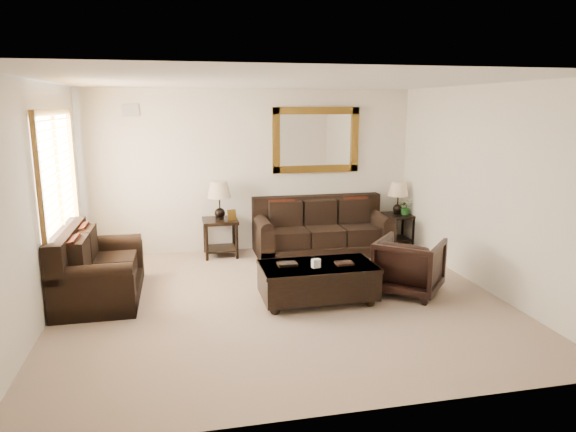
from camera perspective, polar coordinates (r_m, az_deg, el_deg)
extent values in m
cube|color=gray|center=(6.60, -0.70, -9.37)|extent=(5.50, 5.00, 0.01)
cube|color=white|center=(6.14, -0.76, 14.77)|extent=(5.50, 5.00, 0.01)
cube|color=silver|center=(8.67, -4.02, 5.03)|extent=(5.50, 0.01, 2.70)
cube|color=silver|center=(3.87, 6.65, -3.96)|extent=(5.50, 0.01, 2.70)
cube|color=silver|center=(6.30, -26.07, 1.13)|extent=(0.01, 5.00, 2.70)
cube|color=silver|center=(7.28, 21.02, 2.89)|extent=(0.01, 5.00, 2.70)
cube|color=white|center=(7.13, -24.42, 4.06)|extent=(0.01, 1.80, 1.50)
cube|color=brown|center=(7.07, -24.71, 10.42)|extent=(0.06, 1.96, 0.08)
cube|color=brown|center=(7.26, -23.61, -2.09)|extent=(0.06, 1.96, 0.08)
cube|color=brown|center=(6.22, -25.87, 2.89)|extent=(0.06, 0.08, 1.50)
cube|color=brown|center=(8.04, -22.81, 4.99)|extent=(0.06, 0.08, 1.50)
cube|color=brown|center=(7.13, -24.15, 4.08)|extent=(0.05, 0.05, 1.50)
cube|color=#533210|center=(8.81, 3.13, 8.42)|extent=(1.50, 0.06, 1.10)
cube|color=white|center=(8.82, 3.10, 8.42)|extent=(1.26, 0.01, 0.86)
cube|color=#999999|center=(8.52, -17.10, 11.15)|extent=(0.25, 0.02, 0.18)
cube|color=black|center=(8.66, 3.81, -3.48)|extent=(2.23, 0.96, 0.18)
cube|color=black|center=(8.87, 3.21, 0.85)|extent=(2.23, 0.22, 0.46)
cube|color=black|center=(8.44, -0.03, -2.26)|extent=(0.57, 0.79, 0.27)
cube|color=black|center=(8.58, 3.87, -2.05)|extent=(0.57, 0.79, 0.27)
cube|color=black|center=(8.76, 7.62, -1.83)|extent=(0.57, 0.79, 0.27)
cube|color=black|center=(8.40, -2.79, -2.71)|extent=(0.22, 0.96, 0.54)
cylinder|color=black|center=(8.33, -2.81, -0.92)|extent=(0.22, 0.95, 0.22)
cube|color=black|center=(8.93, 10.04, -1.97)|extent=(0.22, 0.96, 0.54)
cylinder|color=black|center=(8.87, 10.11, -0.29)|extent=(0.22, 0.95, 0.22)
cube|color=#55180B|center=(8.54, -0.67, 0.40)|extent=(0.43, 0.19, 0.44)
cube|color=#55180B|center=(8.89, 7.58, 0.75)|extent=(0.43, 0.19, 0.44)
cube|color=black|center=(7.09, -20.00, -7.78)|extent=(0.96, 1.62, 0.18)
cube|color=black|center=(6.98, -23.37, -3.25)|extent=(0.22, 1.62, 0.46)
cube|color=black|center=(6.74, -20.30, -6.79)|extent=(0.79, 0.57, 0.27)
cube|color=black|center=(7.29, -19.67, -5.31)|extent=(0.79, 0.57, 0.27)
cube|color=black|center=(6.38, -20.94, -8.39)|extent=(0.96, 0.22, 0.54)
cylinder|color=black|center=(6.29, -21.13, -6.09)|extent=(0.95, 0.22, 0.22)
cube|color=black|center=(7.70, -19.42, -4.79)|extent=(0.96, 0.22, 0.54)
cylinder|color=black|center=(7.63, -19.56, -2.85)|extent=(0.95, 0.22, 0.22)
cube|color=#55180B|center=(6.62, -22.33, -4.01)|extent=(0.19, 0.43, 0.44)
cube|color=#55180B|center=(7.28, -21.41, -2.53)|extent=(0.19, 0.43, 0.44)
cube|color=black|center=(8.42, -7.56, -0.53)|extent=(0.56, 0.56, 0.05)
cube|color=black|center=(8.53, -7.47, -3.58)|extent=(0.48, 0.48, 0.03)
cylinder|color=black|center=(8.25, -9.02, -3.04)|extent=(0.05, 0.05, 0.56)
cylinder|color=black|center=(8.28, -5.70, -2.88)|extent=(0.05, 0.05, 0.56)
cylinder|color=black|center=(8.71, -9.21, -2.23)|extent=(0.05, 0.05, 0.56)
cylinder|color=black|center=(8.74, -6.06, -2.08)|extent=(0.05, 0.05, 0.56)
sphere|color=black|center=(8.39, -7.58, 0.32)|extent=(0.17, 0.17, 0.17)
cylinder|color=black|center=(8.36, -7.62, 1.55)|extent=(0.02, 0.02, 0.37)
cone|color=tan|center=(8.32, -7.66, 2.94)|extent=(0.39, 0.39, 0.27)
cube|color=#533210|center=(8.31, -6.26, 0.13)|extent=(0.15, 0.10, 0.17)
cube|color=black|center=(9.22, 12.03, 0.09)|extent=(0.51, 0.51, 0.05)
cube|color=black|center=(9.32, 11.92, -2.46)|extent=(0.44, 0.44, 0.03)
cylinder|color=black|center=(9.00, 11.25, -2.00)|extent=(0.05, 0.05, 0.51)
cylinder|color=black|center=(9.18, 13.76, -1.84)|extent=(0.05, 0.05, 0.51)
cylinder|color=black|center=(9.39, 10.20, -1.37)|extent=(0.05, 0.05, 0.51)
cylinder|color=black|center=(9.57, 12.63, -1.23)|extent=(0.05, 0.05, 0.51)
sphere|color=black|center=(9.20, 12.06, 0.79)|extent=(0.16, 0.16, 0.16)
cylinder|color=black|center=(9.17, 12.11, 1.82)|extent=(0.02, 0.02, 0.34)
cone|color=tan|center=(9.14, 12.16, 2.97)|extent=(0.35, 0.35, 0.24)
sphere|color=black|center=(6.18, -1.46, -10.37)|extent=(0.13, 0.13, 0.13)
sphere|color=black|center=(6.49, 9.07, -9.40)|extent=(0.13, 0.13, 0.13)
sphere|color=black|center=(6.68, -2.33, -8.62)|extent=(0.13, 0.13, 0.13)
sphere|color=black|center=(6.97, 7.46, -7.83)|extent=(0.13, 0.13, 0.13)
cube|color=black|center=(6.47, 3.31, -7.09)|extent=(1.41, 0.76, 0.40)
cube|color=black|center=(6.42, 3.33, -5.60)|extent=(1.44, 0.78, 0.04)
cube|color=black|center=(6.37, -0.10, -5.36)|extent=(0.24, 0.16, 0.03)
cube|color=black|center=(6.45, 6.26, -5.24)|extent=(0.22, 0.15, 0.03)
cube|color=white|center=(6.28, 3.12, -5.27)|extent=(0.11, 0.09, 0.11)
imported|color=black|center=(6.91, 13.33, -5.14)|extent=(1.08, 1.07, 0.81)
imported|color=#22581E|center=(9.16, 12.94, 0.78)|extent=(0.27, 0.29, 0.21)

